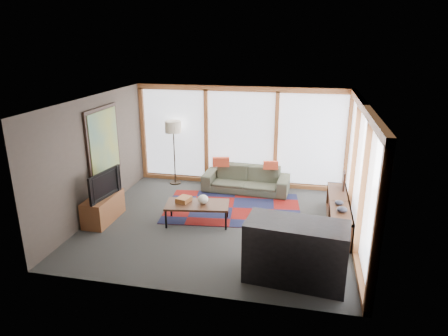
% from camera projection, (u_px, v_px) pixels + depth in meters
% --- Properties ---
extents(ground, '(5.50, 5.50, 0.00)m').
position_uv_depth(ground, '(220.00, 223.00, 8.47)').
color(ground, '#2D2E2B').
rests_on(ground, ground).
extents(room_envelope, '(5.52, 5.02, 2.62)m').
position_uv_depth(room_envelope, '(248.00, 147.00, 8.41)').
color(room_envelope, '#423931').
rests_on(room_envelope, ground).
extents(rug, '(3.26, 2.30, 0.01)m').
position_uv_depth(rug, '(233.00, 208.00, 9.20)').
color(rug, maroon).
rests_on(rug, ground).
extents(sofa, '(2.19, 0.95, 0.63)m').
position_uv_depth(sofa, '(246.00, 179.00, 10.14)').
color(sofa, '#393C2B').
rests_on(sofa, ground).
extents(pillow_left, '(0.45, 0.23, 0.23)m').
position_uv_depth(pillow_left, '(221.00, 162.00, 10.11)').
color(pillow_left, '#B53C21').
rests_on(pillow_left, sofa).
extents(pillow_right, '(0.38, 0.17, 0.20)m').
position_uv_depth(pillow_right, '(271.00, 165.00, 9.90)').
color(pillow_right, '#B53C21').
rests_on(pillow_right, sofa).
extents(floor_lamp, '(0.43, 0.43, 1.70)m').
position_uv_depth(floor_lamp, '(174.00, 153.00, 10.51)').
color(floor_lamp, black).
rests_on(floor_lamp, ground).
extents(coffee_table, '(1.40, 0.84, 0.44)m').
position_uv_depth(coffee_table, '(198.00, 213.00, 8.41)').
color(coffee_table, '#311F0F').
rests_on(coffee_table, ground).
extents(book_stack, '(0.31, 0.35, 0.10)m').
position_uv_depth(book_stack, '(184.00, 199.00, 8.43)').
color(book_stack, '#9A5C2D').
rests_on(book_stack, coffee_table).
extents(vase, '(0.23, 0.23, 0.19)m').
position_uv_depth(vase, '(203.00, 199.00, 8.33)').
color(vase, beige).
rests_on(vase, coffee_table).
extents(bookshelf, '(0.41, 2.24, 0.56)m').
position_uv_depth(bookshelf, '(338.00, 213.00, 8.26)').
color(bookshelf, '#311F0F').
rests_on(bookshelf, ground).
extents(bowl_a, '(0.24, 0.24, 0.10)m').
position_uv_depth(bowl_a, '(342.00, 209.00, 7.65)').
color(bowl_a, black).
rests_on(bowl_a, bookshelf).
extents(bowl_b, '(0.20, 0.20, 0.09)m').
position_uv_depth(bowl_b, '(339.00, 203.00, 7.98)').
color(bowl_b, black).
rests_on(bowl_b, bookshelf).
extents(shelf_picture, '(0.05, 0.30, 0.40)m').
position_uv_depth(shelf_picture, '(344.00, 181.00, 8.74)').
color(shelf_picture, black).
rests_on(shelf_picture, bookshelf).
extents(tv_console, '(0.46, 1.11, 0.55)m').
position_uv_depth(tv_console, '(103.00, 208.00, 8.52)').
color(tv_console, brown).
rests_on(tv_console, ground).
extents(television, '(0.28, 1.03, 0.59)m').
position_uv_depth(television, '(101.00, 184.00, 8.30)').
color(television, black).
rests_on(television, tv_console).
extents(bar_counter, '(1.66, 0.90, 1.01)m').
position_uv_depth(bar_counter, '(296.00, 251.00, 6.35)').
color(bar_counter, black).
rests_on(bar_counter, ground).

